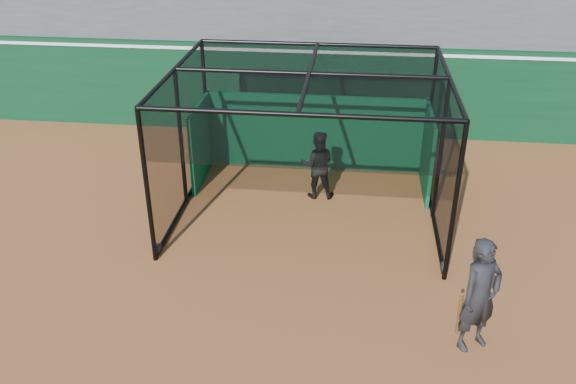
# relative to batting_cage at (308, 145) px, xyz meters

# --- Properties ---
(ground) EXTENTS (120.00, 120.00, 0.00)m
(ground) POSITION_rel_batting_cage_xyz_m (-0.98, -3.87, -1.54)
(ground) COLOR brown
(ground) RESTS_ON ground
(outfield_wall) EXTENTS (50.00, 0.50, 2.50)m
(outfield_wall) POSITION_rel_batting_cage_xyz_m (-0.98, 4.63, -0.26)
(outfield_wall) COLOR #09331A
(outfield_wall) RESTS_ON ground
(batting_cage) EXTENTS (5.57, 4.68, 3.10)m
(batting_cage) POSITION_rel_batting_cage_xyz_m (0.00, 0.00, 0.00)
(batting_cage) COLOR black
(batting_cage) RESTS_ON ground
(batter) EXTENTS (0.81, 0.65, 1.59)m
(batter) POSITION_rel_batting_cage_xyz_m (0.17, 0.64, -0.75)
(batter) COLOR black
(batter) RESTS_ON ground
(on_deck_player) EXTENTS (0.84, 0.77, 1.93)m
(on_deck_player) POSITION_rel_batting_cage_xyz_m (2.97, -4.05, -0.58)
(on_deck_player) COLOR black
(on_deck_player) RESTS_ON ground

